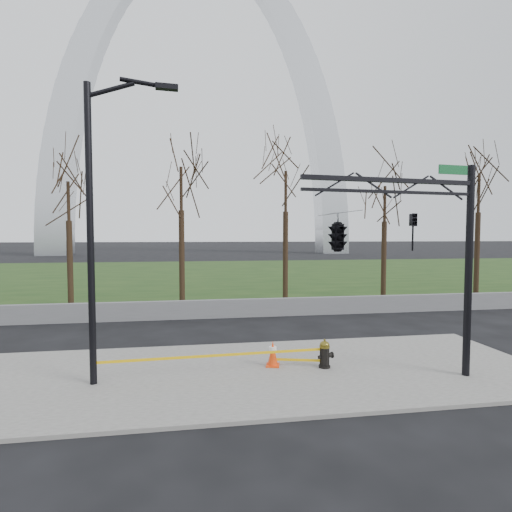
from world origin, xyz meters
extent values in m
plane|color=black|center=(0.00, 0.00, 0.00)|extent=(500.00, 500.00, 0.00)
cube|color=slate|center=(0.00, 0.00, 0.05)|extent=(18.00, 6.00, 0.10)
cube|color=#1A3613|center=(0.00, 30.00, 0.03)|extent=(120.00, 40.00, 0.06)
cube|color=#59595B|center=(0.00, 8.00, 0.45)|extent=(60.00, 0.30, 0.90)
cylinder|color=black|center=(2.51, -0.03, 0.13)|extent=(0.35, 0.35, 0.06)
cylinder|color=black|center=(2.51, -0.03, 0.41)|extent=(0.27, 0.27, 0.61)
cylinder|color=black|center=(2.72, 0.01, 0.46)|extent=(0.23, 0.19, 0.16)
cylinder|color=black|center=(2.35, -0.05, 0.43)|extent=(0.12, 0.12, 0.10)
cylinder|color=brown|center=(2.51, -0.03, 0.73)|extent=(0.31, 0.31, 0.06)
ellipsoid|color=brown|center=(2.51, -0.03, 0.79)|extent=(0.29, 0.29, 0.21)
cylinder|color=brown|center=(2.51, -0.03, 0.92)|extent=(0.06, 0.06, 0.08)
cube|color=#EE3D0C|center=(1.00, 0.35, 0.12)|extent=(0.49, 0.49, 0.04)
cone|color=#EE3D0C|center=(1.00, 0.35, 0.51)|extent=(0.31, 0.31, 0.72)
cylinder|color=white|center=(1.00, 0.35, 0.64)|extent=(0.23, 0.23, 0.11)
cylinder|color=black|center=(-4.02, -0.30, 4.00)|extent=(0.18, 0.18, 8.00)
cylinder|color=black|center=(-3.47, -0.25, 7.85)|extent=(1.27, 0.23, 0.56)
cylinder|color=black|center=(-2.62, -0.18, 8.10)|extent=(1.21, 0.22, 0.22)
cube|color=black|center=(-2.03, -0.13, 8.05)|extent=(0.62, 0.27, 0.14)
cylinder|color=black|center=(6.26, -1.27, 3.00)|extent=(0.20, 0.20, 6.00)
cube|color=black|center=(3.77, -1.49, 5.50)|extent=(4.99, 0.56, 0.12)
cube|color=black|center=(3.77, -1.49, 5.20)|extent=(4.99, 0.52, 0.08)
cube|color=#0C5926|center=(5.66, -1.32, 5.85)|extent=(0.90, 0.12, 0.25)
imported|color=black|center=(4.46, -1.43, 4.15)|extent=(0.18, 0.21, 1.00)
imported|color=black|center=(2.27, -1.62, 4.15)|extent=(0.75, 2.52, 1.00)
cube|color=#EAB20C|center=(-0.76, -0.16, 0.66)|extent=(6.53, 0.28, 0.08)
cube|color=#EAB20C|center=(1.75, 0.16, 0.30)|extent=(1.51, 0.38, 0.08)
camera|label=1|loc=(-1.31, -11.03, 4.05)|focal=27.25mm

